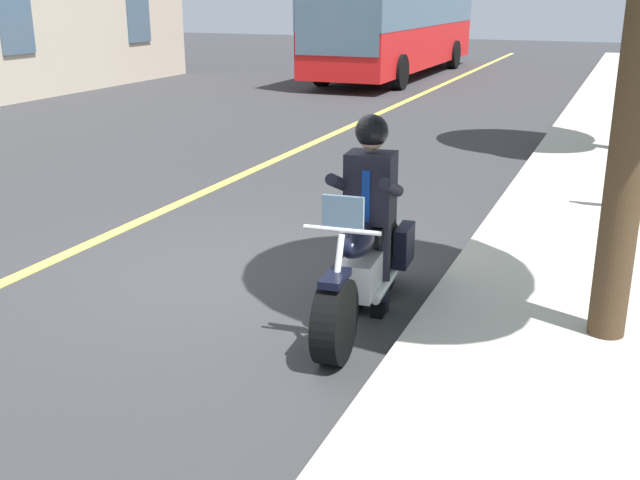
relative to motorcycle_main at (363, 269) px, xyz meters
The scene contains 5 objects.
ground_plane 1.63m from the motorcycle_main, 106.38° to the right, with size 80.00×80.00×0.00m, color #333335.
lane_center_stripe 3.56m from the motorcycle_main, 97.19° to the right, with size 60.00×0.16×0.01m, color #E5DB4C.
motorcycle_main is the anchor object (origin of this frame).
rider_main 0.61m from the motorcycle_main, behind, with size 0.65×0.59×1.74m.
bus_near 19.95m from the motorcycle_main, 163.70° to the right, with size 11.05×2.70×3.30m.
Camera 1 is at (6.15, 3.48, 2.70)m, focal length 42.44 mm.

